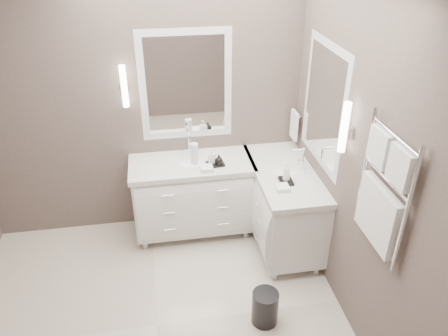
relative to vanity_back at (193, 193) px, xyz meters
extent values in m
cube|color=beige|center=(-0.45, -1.23, -0.49)|extent=(3.20, 3.00, 0.01)
cube|color=#574A46|center=(-0.45, 0.28, 0.86)|extent=(3.20, 0.01, 2.70)
cube|color=#574A46|center=(1.15, -1.23, 0.86)|extent=(0.01, 3.00, 2.70)
cube|color=white|center=(0.00, 0.00, -0.04)|extent=(1.20, 0.55, 0.70)
cube|color=silver|center=(0.00, 0.00, 0.34)|extent=(1.24, 0.59, 0.05)
ellipsoid|color=white|center=(0.00, 0.00, 0.32)|extent=(0.36, 0.28, 0.12)
cylinder|color=white|center=(0.00, 0.16, 0.47)|extent=(0.02, 0.02, 0.22)
cube|color=white|center=(0.88, -0.33, -0.04)|extent=(0.55, 1.20, 0.70)
cube|color=silver|center=(0.88, -0.33, 0.34)|extent=(0.59, 1.24, 0.05)
ellipsoid|color=white|center=(0.88, -0.33, 0.32)|extent=(0.36, 0.28, 0.12)
cylinder|color=white|center=(1.04, -0.33, 0.47)|extent=(0.02, 0.02, 0.22)
cube|color=white|center=(0.00, 0.26, 1.06)|extent=(0.90, 0.02, 1.10)
cube|color=white|center=(0.00, 0.26, 1.06)|extent=(0.77, 0.02, 0.96)
cube|color=white|center=(1.14, -0.43, 1.06)|extent=(0.02, 0.90, 1.10)
cube|color=white|center=(1.14, -0.43, 1.06)|extent=(0.02, 0.90, 0.96)
cube|color=white|center=(-0.58, 0.20, 1.06)|extent=(0.05, 0.05, 0.10)
cylinder|color=white|center=(-0.58, 0.20, 1.11)|extent=(0.06, 0.06, 0.40)
cube|color=white|center=(1.08, -1.01, 1.06)|extent=(0.05, 0.05, 0.10)
cylinder|color=white|center=(1.08, -1.01, 1.11)|extent=(0.06, 0.06, 0.40)
cylinder|color=white|center=(1.10, 0.13, 0.76)|extent=(0.02, 0.22, 0.02)
cube|color=white|center=(1.08, 0.13, 0.62)|extent=(0.03, 0.17, 0.30)
cylinder|color=white|center=(1.10, -1.90, 0.96)|extent=(0.03, 0.03, 0.90)
cylinder|color=white|center=(1.10, -1.35, 0.96)|extent=(0.03, 0.03, 0.90)
cube|color=white|center=(1.10, -1.76, 1.19)|extent=(0.06, 0.22, 0.24)
cube|color=white|center=(1.10, -1.50, 1.19)|extent=(0.06, 0.22, 0.24)
cube|color=white|center=(1.10, -1.63, 0.75)|extent=(0.06, 0.46, 0.42)
cylinder|color=black|center=(0.45, -1.33, -0.33)|extent=(0.29, 0.29, 0.31)
cube|color=black|center=(0.23, -0.10, 0.38)|extent=(0.18, 0.14, 0.02)
cube|color=black|center=(0.82, -0.52, 0.38)|extent=(0.12, 0.16, 0.02)
cylinder|color=silver|center=(0.03, -0.04, 0.47)|extent=(0.09, 0.09, 0.22)
imported|color=white|center=(0.20, -0.08, 0.46)|extent=(0.09, 0.09, 0.14)
imported|color=black|center=(0.26, -0.13, 0.44)|extent=(0.09, 0.09, 0.10)
imported|color=white|center=(0.82, -0.52, 0.47)|extent=(0.09, 0.09, 0.17)
camera|label=1|loc=(-0.31, -3.79, 2.49)|focal=35.00mm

